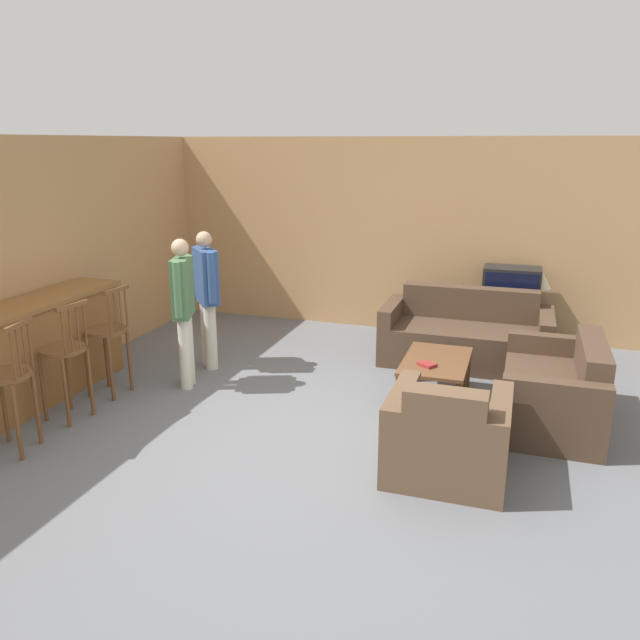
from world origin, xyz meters
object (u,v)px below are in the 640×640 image
Objects in this scene: bar_chair_far at (107,338)px; loveseat_right at (556,392)px; person_by_window at (207,293)px; table_lamp at (541,281)px; armchair_near at (447,438)px; book_on_table at (427,364)px; tv at (511,288)px; person_by_counter at (184,305)px; couch_far at (466,337)px; tv_unit at (508,327)px; bar_chair_mid at (65,357)px; coffee_table at (436,365)px; bar_chair_near at (8,384)px.

loveseat_right is at bearing 9.17° from bar_chair_far.
loveseat_right is 3.83m from person_by_window.
armchair_near is at bearing -101.02° from table_lamp.
person_by_window is at bearing 171.48° from book_on_table.
tv is 4.06m from person_by_counter.
couch_far is 3.07m from person_by_window.
tv_unit is (0.33, 3.51, -0.06)m from armchair_near.
bar_chair_mid is 1.13× the size of coffee_table.
loveseat_right is at bearing 1.62° from book_on_table.
armchair_near is at bearing -87.39° from couch_far.
person_by_counter is (-3.20, -2.50, 0.65)m from tv_unit.
person_by_counter reaches higher than armchair_near.
book_on_table is at bearing -8.52° from person_by_window.
person_by_counter is at bearing -142.05° from tv.
person_by_window reaches higher than tv_unit.
bar_chair_near is 0.72× the size of person_by_window.
bar_chair_mid is at bearing -157.65° from book_on_table.
coffee_table is 1.46× the size of tv.
tv is 0.37m from table_lamp.
bar_chair_mid is 2.27× the size of table_lamp.
coffee_table is 0.64× the size of person_by_window.
tv reaches higher than couch_far.
bar_chair_mid reaches higher than coffee_table.
coffee_table is (3.22, 0.88, -0.24)m from bar_chair_far.
tv_unit is at bearing 180.00° from table_lamp.
bar_chair_far is 3.58m from armchair_near.
coffee_table is at bearing -97.91° from couch_far.
couch_far is at bearing -135.53° from table_lamp.
person_by_counter reaches higher than table_lamp.
bar_chair_mid is 1.25× the size of armchair_near.
couch_far is at bearing 31.91° from person_by_counter.
armchair_near is at bearing 11.98° from bar_chair_near.
person_by_counter is at bearing 160.68° from armchair_near.
bar_chair_mid is 5.25m from tv.
bar_chair_mid is at bearing -90.01° from bar_chair_far.
person_by_window is at bearing -150.07° from tv_unit.
coffee_table is (3.22, 2.20, -0.24)m from bar_chair_near.
person_by_counter is at bearing 58.64° from bar_chair_mid.
person_by_window is (0.58, 1.68, 0.28)m from bar_chair_mid.
bar_chair_mid reaches higher than armchair_near.
tv is (0.63, 2.05, 0.39)m from coffee_table.
tv is (3.85, 3.56, 0.15)m from bar_chair_mid.
person_by_window is (-2.58, 0.39, 0.44)m from book_on_table.
bar_chair_mid is 3.53m from armchair_near.
coffee_table is at bearing -3.72° from person_by_window.
tv_unit is at bearing 37.99° from person_by_counter.
tv_unit is 3.82m from person_by_window.
book_on_table is 0.13× the size of person_by_window.
bar_chair_far is 1.13× the size of coffee_table.
person_by_window is (-2.93, 1.63, 0.58)m from armchair_near.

